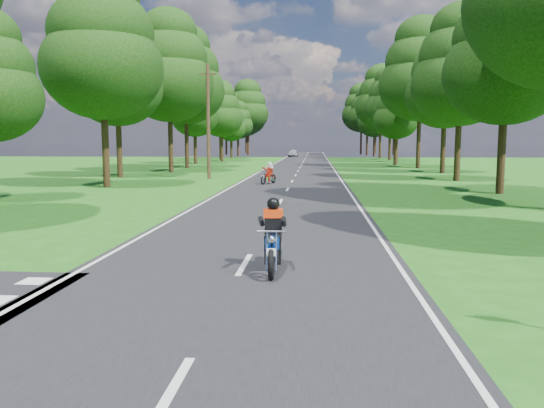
{
  "coord_description": "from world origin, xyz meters",
  "views": [
    {
      "loc": [
        1.5,
        -9.11,
        2.66
      ],
      "look_at": [
        0.44,
        4.0,
        1.1
      ],
      "focal_mm": 35.0,
      "sensor_mm": 36.0,
      "label": 1
    }
  ],
  "objects": [
    {
      "name": "road_markings",
      "position": [
        -0.14,
        48.13,
        0.02
      ],
      "size": [
        7.4,
        140.0,
        0.01
      ],
      "color": "silver",
      "rests_on": "main_road"
    },
    {
      "name": "telegraph_pole",
      "position": [
        -6.0,
        28.0,
        4.07
      ],
      "size": [
        1.2,
        0.26,
        8.0
      ],
      "color": "#382616",
      "rests_on": "ground"
    },
    {
      "name": "main_road",
      "position": [
        0.0,
        50.0,
        0.01
      ],
      "size": [
        7.0,
        140.0,
        0.02
      ],
      "primitive_type": "cube",
      "color": "black",
      "rests_on": "ground"
    },
    {
      "name": "rider_far_red",
      "position": [
        -1.38,
        23.64,
        0.7
      ],
      "size": [
        1.13,
        1.72,
        1.36
      ],
      "primitive_type": null,
      "rotation": [
        0.0,
        0.0,
        -0.39
      ],
      "color": "#B3170D",
      "rests_on": "main_road"
    },
    {
      "name": "rider_near_blue",
      "position": [
        0.66,
        1.54,
        0.77
      ],
      "size": [
        0.66,
        1.81,
        1.49
      ],
      "primitive_type": null,
      "rotation": [
        0.0,
        0.0,
        0.04
      ],
      "color": "navy",
      "rests_on": "main_road"
    },
    {
      "name": "treeline",
      "position": [
        1.43,
        60.06,
        8.25
      ],
      "size": [
        40.0,
        115.35,
        14.78
      ],
      "color": "black",
      "rests_on": "ground"
    },
    {
      "name": "ground",
      "position": [
        0.0,
        0.0,
        0.0
      ],
      "size": [
        160.0,
        160.0,
        0.0
      ],
      "primitive_type": "plane",
      "color": "#1E5112",
      "rests_on": "ground"
    },
    {
      "name": "distant_car",
      "position": [
        -2.19,
        80.92,
        0.67
      ],
      "size": [
        1.83,
        3.94,
        1.31
      ],
      "primitive_type": "imported",
      "rotation": [
        0.0,
        0.0,
        -0.08
      ],
      "color": "#B7BABE",
      "rests_on": "main_road"
    }
  ]
}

